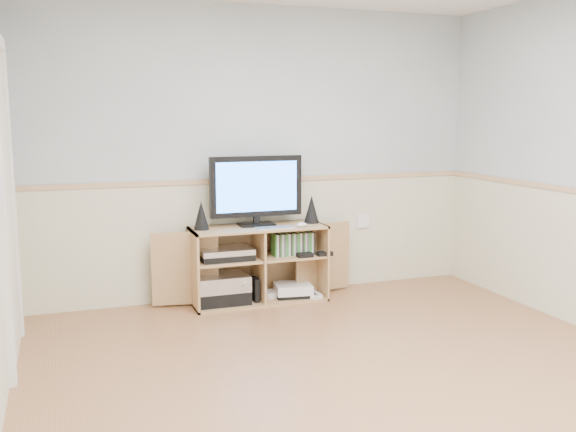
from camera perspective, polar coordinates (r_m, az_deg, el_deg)
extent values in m
cube|color=tan|center=(3.84, 7.91, -15.57)|extent=(4.00, 4.50, 0.02)
cube|color=silver|center=(5.60, -2.60, 5.60)|extent=(4.00, 0.02, 2.50)
cube|color=beige|center=(5.68, -2.50, -1.99)|extent=(4.00, 0.01, 1.00)
cube|color=tan|center=(5.60, -2.51, 3.23)|extent=(4.00, 0.02, 0.04)
cube|color=silver|center=(4.43, -23.85, 0.69)|extent=(0.03, 0.82, 2.00)
cube|color=tan|center=(5.55, -2.62, -7.46)|extent=(1.14, 0.43, 0.02)
cube|color=tan|center=(5.41, -2.67, -1.04)|extent=(1.14, 0.43, 0.02)
cube|color=tan|center=(5.34, -8.42, -4.72)|extent=(0.02, 0.43, 0.65)
cube|color=tan|center=(5.65, 2.80, -3.85)|extent=(0.02, 0.43, 0.65)
cube|color=tan|center=(5.66, -3.25, -3.84)|extent=(1.14, 0.02, 0.65)
cube|color=tan|center=(5.47, -2.64, -4.29)|extent=(0.02, 0.41, 0.61)
cube|color=tan|center=(5.38, -5.55, -3.94)|extent=(0.54, 0.39, 0.02)
cube|color=tan|center=(5.54, 0.17, -3.51)|extent=(0.54, 0.39, 0.02)
cube|color=tan|center=(5.38, -9.13, -4.62)|extent=(0.54, 0.11, 0.61)
cube|color=tan|center=(5.73, 3.11, -3.69)|extent=(0.54, 0.11, 0.61)
cube|color=black|center=(5.45, -2.82, -0.75)|extent=(0.30, 0.18, 0.02)
cube|color=black|center=(5.44, -2.83, -0.33)|extent=(0.05, 0.04, 0.06)
cube|color=black|center=(5.40, -2.85, 2.65)|extent=(0.80, 0.05, 0.51)
cube|color=#2F7CFD|center=(5.38, -2.76, 2.62)|extent=(0.70, 0.01, 0.42)
cone|color=black|center=(5.29, -7.72, 0.05)|extent=(0.13, 0.13, 0.23)
cone|color=black|center=(5.56, 2.11, 0.61)|extent=(0.13, 0.13, 0.24)
cube|color=silver|center=(5.30, -1.25, -1.06)|extent=(0.31, 0.13, 0.01)
ellipsoid|color=white|center=(5.38, 1.24, -0.78)|extent=(0.11, 0.09, 0.04)
cube|color=black|center=(5.45, -5.92, -7.10)|extent=(0.44, 0.32, 0.11)
cube|color=silver|center=(5.42, -5.94, -5.88)|extent=(0.44, 0.32, 0.13)
cube|color=black|center=(5.37, -5.56, -3.58)|extent=(0.44, 0.30, 0.05)
cube|color=silver|center=(5.36, -5.57, -3.08)|extent=(0.44, 0.30, 0.05)
cube|color=black|center=(5.46, -2.93, -6.53)|extent=(0.04, 0.14, 0.20)
cube|color=white|center=(5.62, -0.90, -6.89)|extent=(0.23, 0.19, 0.05)
cube|color=black|center=(5.62, 0.43, -6.98)|extent=(0.33, 0.28, 0.03)
cube|color=white|center=(5.60, 0.43, -6.44)|extent=(0.34, 0.30, 0.08)
cube|color=white|center=(5.62, 2.65, -6.99)|extent=(0.04, 0.14, 0.03)
cube|color=white|center=(5.75, 1.85, -6.60)|extent=(0.09, 0.15, 0.03)
cube|color=#3F8C3F|center=(5.51, 0.44, -2.48)|extent=(0.36, 0.13, 0.19)
cube|color=white|center=(6.02, 6.67, -0.45)|extent=(0.12, 0.03, 0.12)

